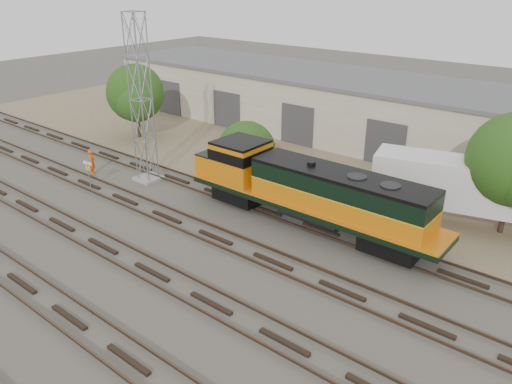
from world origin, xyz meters
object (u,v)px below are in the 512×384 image
Objects in this scene: locomotive at (306,190)px; signal_tower at (142,103)px; worker at (92,162)px; semi_trailer at (497,191)px.

signal_tower is (-12.50, -1.22, 3.26)m from locomotive.
worker is (-4.05, -1.77, -4.59)m from signal_tower.
semi_trailer reaches higher than worker.
signal_tower is 22.49m from semi_trailer.
signal_tower is at bearing -113.53° from worker.
signal_tower is 6.30× the size of worker.
worker is 26.74m from semi_trailer.
locomotive reaches higher than worker.
locomotive is 8.93× the size of worker.
worker is at bearing -174.55° from semi_trailer.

